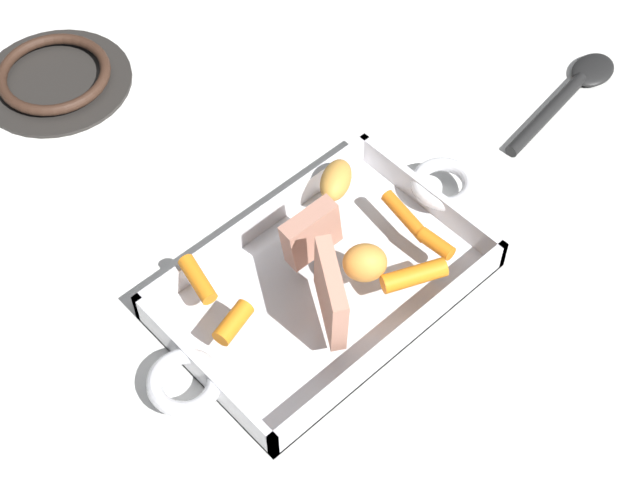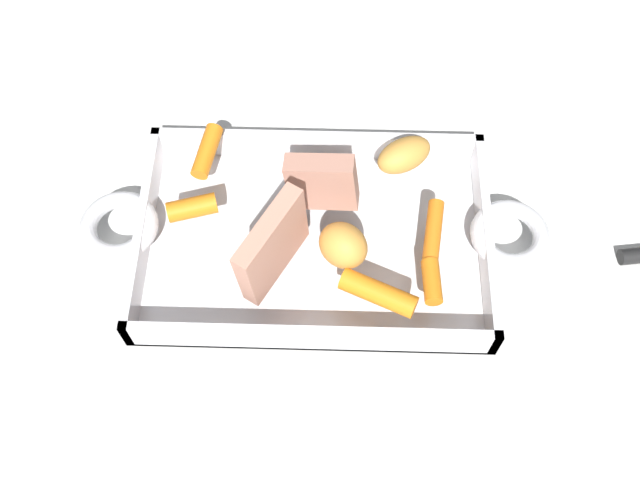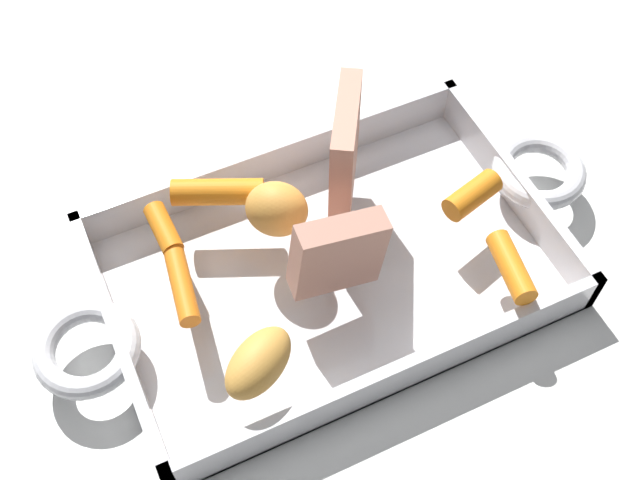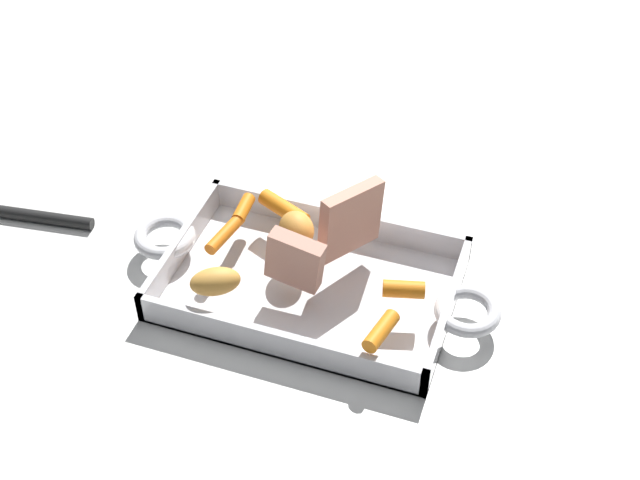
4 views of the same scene
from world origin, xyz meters
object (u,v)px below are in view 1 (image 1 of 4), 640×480
object	(u,v)px
baby_carrot_northeast	(198,279)
roast_slice_thin	(311,233)
baby_carrot_long	(436,244)
potato_halved	(336,180)
potato_corner	(365,263)
serving_spoon	(573,91)
baby_carrot_southwest	(414,276)
stove_burner_rear	(55,77)
baby_carrot_northwest	(406,216)
baby_carrot_center_right	(233,323)
roasting_dish	(323,284)
roast_slice_thick	(331,294)

from	to	relation	value
baby_carrot_northeast	roast_slice_thin	bearing A→B (deg)	-23.11
baby_carrot_long	potato_halved	distance (m)	0.13
potato_corner	serving_spoon	xyz separation A→B (m)	(0.40, 0.04, -0.05)
baby_carrot_southwest	stove_burner_rear	xyz separation A→B (m)	(-0.09, 0.53, -0.04)
baby_carrot_northwest	baby_carrot_center_right	bearing A→B (deg)	174.43
stove_burner_rear	serving_spoon	xyz separation A→B (m)	(0.46, -0.46, -0.00)
roasting_dish	baby_carrot_northeast	distance (m)	0.13
baby_carrot_center_right	baby_carrot_northeast	world-z (taller)	same
roast_slice_thin	stove_burner_rear	xyz separation A→B (m)	(-0.04, 0.44, -0.06)
roast_slice_thin	baby_carrot_northeast	bearing A→B (deg)	156.89
roasting_dish	baby_carrot_northwest	size ratio (longest dim) A/B	6.56
baby_carrot_long	baby_carrot_northeast	bearing A→B (deg)	147.58
roasting_dish	baby_carrot_center_right	bearing A→B (deg)	175.15
baby_carrot_southwest	potato_corner	distance (m)	0.05
roast_slice_thick	potato_corner	size ratio (longest dim) A/B	1.80
roast_slice_thick	baby_carrot_northwest	bearing A→B (deg)	13.46
baby_carrot_long	baby_carrot_northeast	distance (m)	0.25
roast_slice_thin	baby_carrot_southwest	distance (m)	0.11
baby_carrot_center_right	roasting_dish	bearing A→B (deg)	-4.85
baby_carrot_long	serving_spoon	distance (m)	0.33
roast_slice_thin	serving_spoon	distance (m)	0.43
roasting_dish	roast_slice_thick	xyz separation A→B (m)	(-0.03, -0.05, 0.07)
potato_halved	stove_burner_rear	size ratio (longest dim) A/B	0.30
baby_carrot_long	stove_burner_rear	world-z (taller)	baby_carrot_long
potato_halved	stove_burner_rear	bearing A→B (deg)	106.66
baby_carrot_long	potato_corner	xyz separation A→B (m)	(-0.08, 0.03, 0.01)
roasting_dish	serving_spoon	xyz separation A→B (m)	(0.43, 0.00, -0.01)
roast_slice_thick	potato_corner	bearing A→B (deg)	12.64
serving_spoon	roast_slice_thick	bearing A→B (deg)	178.65
baby_carrot_center_right	baby_carrot_northwest	xyz separation A→B (m)	(0.22, -0.02, -0.00)
roasting_dish	roast_slice_thick	size ratio (longest dim) A/B	5.34
roast_slice_thin	potato_halved	xyz separation A→B (m)	(0.08, 0.04, -0.02)
baby_carrot_northwest	stove_burner_rear	world-z (taller)	baby_carrot_northwest
roast_slice_thin	baby_carrot_northwest	size ratio (longest dim) A/B	0.93
baby_carrot_northeast	stove_burner_rear	xyz separation A→B (m)	(0.07, 0.39, -0.04)
potato_corner	stove_burner_rear	world-z (taller)	potato_corner
baby_carrot_southwest	potato_corner	bearing A→B (deg)	127.67
baby_carrot_southwest	potato_corner	xyz separation A→B (m)	(-0.03, 0.04, 0.01)
roast_slice_thin	baby_carrot_northwest	xyz separation A→B (m)	(0.10, -0.04, -0.02)
roasting_dish	potato_halved	size ratio (longest dim) A/B	7.86
baby_carrot_southwest	stove_burner_rear	world-z (taller)	baby_carrot_southwest
roast_slice_thick	stove_burner_rear	bearing A→B (deg)	89.82
baby_carrot_long	potato_halved	size ratio (longest dim) A/B	0.72
roasting_dish	baby_carrot_northwest	world-z (taller)	baby_carrot_northwest
baby_carrot_center_right	baby_carrot_northeast	size ratio (longest dim) A/B	0.83
potato_corner	serving_spoon	distance (m)	0.41
roast_slice_thick	potato_halved	size ratio (longest dim) A/B	1.47
roasting_dish	stove_burner_rear	xyz separation A→B (m)	(-0.03, 0.46, -0.00)
roast_slice_thick	baby_carrot_center_right	distance (m)	0.10
stove_burner_rear	baby_carrot_northwest	bearing A→B (deg)	-73.35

